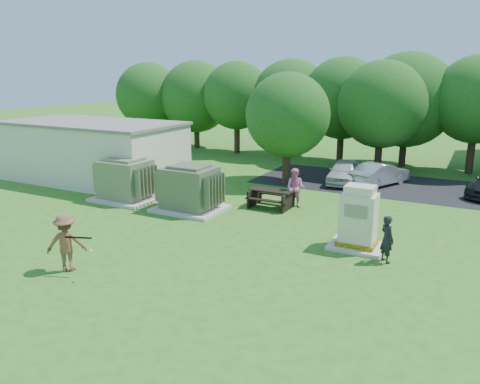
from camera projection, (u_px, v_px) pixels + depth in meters
The scene contains 15 objects.
ground at pixel (186, 255), 16.02m from camera, with size 120.00×120.00×0.00m, color #2D6619.
service_building at pixel (93, 152), 26.55m from camera, with size 10.00×5.00×3.20m, color beige.
service_building_roof at pixel (91, 123), 26.13m from camera, with size 10.20×5.20×0.15m, color slate.
parking_strip at pixel (442, 191), 24.45m from camera, with size 20.00×6.00×0.01m, color #232326.
transformer_left at pixel (126, 181), 22.55m from camera, with size 3.00×2.40×2.07m.
transformer_right at pixel (190, 189), 20.89m from camera, with size 3.00×2.40×2.07m.
generator_cabinet at pixel (358, 221), 16.39m from camera, with size 1.88×1.53×2.29m.
picnic_table at pixel (271, 196), 21.44m from camera, with size 1.95×1.46×0.83m.
batter at pixel (66, 243), 14.55m from camera, with size 1.20×0.69×1.85m, color brown.
person_by_generator at pixel (387, 239), 15.23m from camera, with size 0.58×0.38×1.59m, color black.
person_at_picnic at pixel (295, 188), 21.36m from camera, with size 0.88×0.69×1.82m, color pink.
car_white at pixel (344, 171), 26.10m from camera, with size 1.53×3.80×1.30m, color silver.
car_silver_a at pixel (380, 174), 25.56m from camera, with size 1.33×3.80×1.25m, color #B6B6BB.
batting_equipment at pixel (78, 239), 14.15m from camera, with size 1.29×0.36×0.35m.
tree_row at pixel (368, 102), 30.05m from camera, with size 41.30×13.30×7.30m.
Camera 1 is at (8.58, -12.39, 6.13)m, focal length 35.00 mm.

